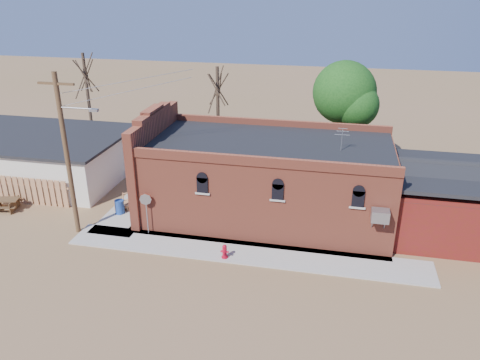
% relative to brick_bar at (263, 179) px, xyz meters
% --- Properties ---
extents(ground, '(120.00, 120.00, 0.00)m').
position_rel_brick_bar_xyz_m(ground, '(-1.64, -5.49, -2.34)').
color(ground, olive).
rests_on(ground, ground).
extents(sidewalk_south, '(19.00, 2.20, 0.08)m').
position_rel_brick_bar_xyz_m(sidewalk_south, '(-0.14, -4.59, -2.30)').
color(sidewalk_south, '#9E9991').
rests_on(sidewalk_south, ground).
extents(sidewalk_west, '(2.60, 10.00, 0.08)m').
position_rel_brick_bar_xyz_m(sidewalk_west, '(-7.94, 0.51, -2.30)').
color(sidewalk_west, '#9E9991').
rests_on(sidewalk_west, ground).
extents(brick_bar, '(16.40, 7.97, 6.30)m').
position_rel_brick_bar_xyz_m(brick_bar, '(0.00, 0.00, 0.00)').
color(brick_bar, '#A74933').
rests_on(brick_bar, ground).
extents(red_shed, '(5.40, 6.40, 4.30)m').
position_rel_brick_bar_xyz_m(red_shed, '(9.86, 0.01, -0.07)').
color(red_shed, '#5C1D0F').
rests_on(red_shed, ground).
extents(wood_fence, '(5.20, 0.10, 1.80)m').
position_rel_brick_bar_xyz_m(wood_fence, '(-14.44, -1.69, -1.44)').
color(wood_fence, '#9F6748').
rests_on(wood_fence, ground).
extents(utility_pole, '(3.12, 0.26, 9.00)m').
position_rel_brick_bar_xyz_m(utility_pole, '(-9.79, -4.29, 2.43)').
color(utility_pole, '#46331C').
rests_on(utility_pole, ground).
extents(tree_bare_near, '(2.80, 2.80, 7.65)m').
position_rel_brick_bar_xyz_m(tree_bare_near, '(-4.64, 7.51, 3.62)').
color(tree_bare_near, '#493529').
rests_on(tree_bare_near, ground).
extents(tree_bare_far, '(2.80, 2.80, 8.16)m').
position_rel_brick_bar_xyz_m(tree_bare_far, '(-15.64, 8.51, 4.02)').
color(tree_bare_far, '#493529').
rests_on(tree_bare_far, ground).
extents(tree_leafy, '(4.40, 4.40, 8.15)m').
position_rel_brick_bar_xyz_m(tree_leafy, '(4.36, 8.01, 3.59)').
color(tree_leafy, '#493529').
rests_on(tree_leafy, ground).
extents(fire_hydrant, '(0.42, 0.39, 0.76)m').
position_rel_brick_bar_xyz_m(fire_hydrant, '(-1.03, -5.34, -1.89)').
color(fire_hydrant, '#A40920').
rests_on(fire_hydrant, sidewalk_south).
extents(stop_sign, '(0.65, 0.22, 2.43)m').
position_rel_brick_bar_xyz_m(stop_sign, '(-5.81, -3.79, -0.39)').
color(stop_sign, gray).
rests_on(stop_sign, sidewalk_south).
extents(trash_barrel, '(0.67, 0.67, 0.85)m').
position_rel_brick_bar_xyz_m(trash_barrel, '(-8.44, -1.84, -1.83)').
color(trash_barrel, navy).
rests_on(trash_barrel, sidewalk_west).
extents(picnic_table, '(2.03, 1.69, 0.74)m').
position_rel_brick_bar_xyz_m(picnic_table, '(-15.67, -2.78, -1.85)').
color(picnic_table, '#4C341E').
rests_on(picnic_table, ground).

